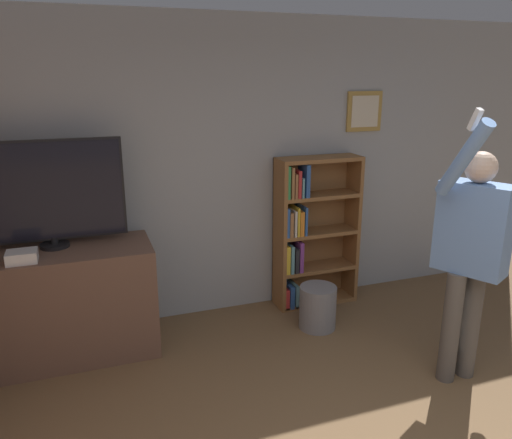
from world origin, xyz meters
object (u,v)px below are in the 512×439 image
at_px(television, 49,193).
at_px(person, 471,246).
at_px(waste_bin, 318,307).
at_px(bookshelf, 309,232).
at_px(game_console, 22,257).

bearing_deg(television, person, -26.97).
distance_m(television, person, 3.10).
relative_size(television, person, 0.56).
relative_size(person, waste_bin, 5.12).
xyz_separation_m(bookshelf, person, (0.50, -1.55, 0.31)).
height_order(television, bookshelf, television).
xyz_separation_m(game_console, bookshelf, (2.46, 0.42, -0.21)).
bearing_deg(game_console, waste_bin, -2.19).
height_order(bookshelf, waste_bin, bookshelf).
relative_size(television, waste_bin, 2.85).
bearing_deg(television, bookshelf, 3.69).
bearing_deg(waste_bin, person, -58.63).
height_order(person, waste_bin, person).
bearing_deg(bookshelf, waste_bin, -104.96).
relative_size(game_console, bookshelf, 0.14).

